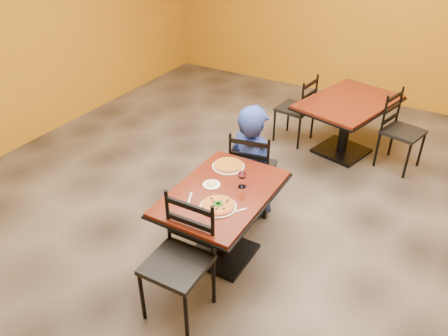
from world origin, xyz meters
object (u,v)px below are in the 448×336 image
Objects in this scene: pizza_far at (228,165)px; wine_glass at (242,178)px; chair_second_right at (403,132)px; plate_far at (228,166)px; table_main at (222,209)px; chair_main_near at (177,265)px; chair_second_left at (295,109)px; diner at (252,159)px; table_second at (347,114)px; chair_main_far at (253,168)px; pizza_main at (218,205)px; plate_main at (218,207)px; side_plate at (212,185)px.

wine_glass is at bearing -40.68° from pizza_far.
plate_far is at bearing 164.32° from chair_second_right.
table_main is at bearing 171.10° from chair_second_right.
chair_second_left is at bearing 94.88° from chair_main_near.
diner is 0.47m from plate_far.
table_second is 2.22m from pizza_far.
chair_main_near reaches higher than table_second.
chair_main_far is 0.55m from plate_far.
table_second is 2.22m from plate_far.
pizza_main is (-1.01, -2.74, 0.29)m from chair_second_right.
chair_main_near is 0.59m from plate_main.
plate_main is 0.37m from wine_glass.
side_plate is at bearing 168.40° from chair_second_right.
pizza_far is at bearing 94.13° from side_plate.
pizza_main is at bearing -96.15° from table_second.
chair_second_left is 2.45m from wine_glass.
chair_second_right is at bearing 63.83° from side_plate.
chair_main_far reaches higher than plate_far.
plate_far is 1.72× the size of wine_glass.
chair_second_right reaches higher than side_plate.
chair_main_far is 3.44× the size of pizza_far.
pizza_far is 1.56× the size of wine_glass.
chair_main_near reaches higher than table_main.
chair_main_near reaches higher than chair_main_far.
chair_second_left is at bearing 180.00° from table_second.
table_main is 3.97× the size of plate_far.
plate_main reaches higher than table_main.
diner is at bearing 98.03° from table_main.
table_main is 0.46m from pizza_far.
wine_glass reaches higher than table_second.
plate_far is at bearing 94.13° from side_plate.
pizza_main is at bearing 0.00° from plate_main.
pizza_main is (0.00, 0.00, 0.02)m from plate_main.
chair_second_left is 3.05× the size of plate_main.
table_second is at bearing -118.52° from chair_main_far.
diner is at bearing -106.37° from table_second.
table_second is 1.74m from chair_main_far.
pizza_main reaches higher than side_plate.
diner is 3.96× the size of plate_far.
wine_glass reaches higher than table_main.
pizza_far is at bearing 139.32° from wine_glass.
chair_main_near is 1.06× the size of chair_main_far.
pizza_far is (-0.24, 0.60, 0.00)m from pizza_main.
table_second is 2.77m from pizza_main.
chair_main_near reaches higher than plate_main.
chair_main_near is 1.59m from diner.
chair_second_right is at bearing 59.75° from pizza_far.
wine_glass is at bearing 17.59° from chair_second_left.
pizza_far is at bearing 11.58° from chair_second_left.
pizza_main is (0.21, -1.07, 0.29)m from chair_main_far.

